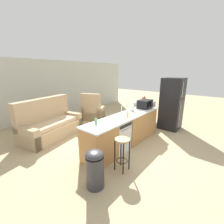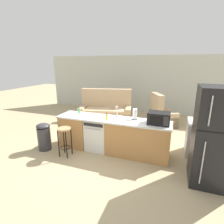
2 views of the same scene
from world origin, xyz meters
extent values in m
plane|color=tan|center=(0.00, 0.00, 0.00)|extent=(24.00, 24.00, 0.00)
cube|color=beige|center=(0.30, 4.20, 1.30)|extent=(10.00, 0.06, 2.60)
cube|color=#B77F47|center=(-0.93, 0.00, 0.43)|extent=(0.75, 0.62, 0.86)
cube|color=#B77F47|center=(0.83, 0.00, 0.43)|extent=(1.55, 0.62, 0.86)
cube|color=silver|center=(0.15, 0.00, 0.88)|extent=(2.94, 0.66, 0.04)
cube|color=#49331C|center=(0.15, 0.00, 0.04)|extent=(2.86, 0.56, 0.08)
cube|color=white|center=(-0.25, 0.00, 0.42)|extent=(0.58, 0.58, 0.84)
cube|color=black|center=(-0.25, -0.30, 0.78)|extent=(0.52, 0.01, 0.08)
cylinder|color=#B2B2B7|center=(-0.25, -0.31, 0.68)|extent=(0.44, 0.02, 0.02)
cube|color=#A8AAB2|center=(2.35, 0.55, 0.42)|extent=(0.76, 0.64, 0.85)
cube|color=black|center=(2.35, 0.22, 0.47)|extent=(0.53, 0.01, 0.43)
cylinder|color=silver|center=(2.35, 0.20, 0.70)|extent=(0.61, 0.03, 0.03)
cube|color=white|center=(2.35, 0.55, 0.88)|extent=(0.76, 0.64, 0.05)
torus|color=black|center=(2.18, 0.42, 0.89)|extent=(0.16, 0.16, 0.01)
torus|color=black|center=(2.52, 0.42, 0.89)|extent=(0.16, 0.16, 0.01)
torus|color=black|center=(2.18, 0.68, 0.89)|extent=(0.16, 0.16, 0.01)
torus|color=black|center=(2.52, 0.68, 0.89)|extent=(0.16, 0.16, 0.01)
cube|color=black|center=(2.35, -0.55, 0.94)|extent=(0.72, 0.70, 1.89)
cylinder|color=#B2B2B7|center=(2.15, -0.92, 1.53)|extent=(0.02, 0.02, 0.50)
cylinder|color=#B2B2B7|center=(2.15, -0.92, 0.58)|extent=(0.02, 0.02, 0.82)
cube|color=black|center=(2.35, -0.90, 1.17)|extent=(0.68, 0.01, 0.01)
cube|color=black|center=(1.30, 0.00, 1.04)|extent=(0.50, 0.36, 0.28)
cube|color=black|center=(1.25, -0.18, 1.04)|extent=(0.27, 0.01, 0.18)
cube|color=#2D2D33|center=(1.47, -0.18, 1.04)|extent=(0.11, 0.01, 0.21)
cylinder|color=silver|center=(0.22, 0.19, 0.92)|extent=(0.07, 0.07, 0.03)
cylinder|color=silver|center=(0.22, 0.19, 1.06)|extent=(0.02, 0.02, 0.26)
cylinder|color=silver|center=(0.22, 0.12, 1.19)|extent=(0.02, 0.14, 0.02)
cylinder|color=#4C4C51|center=(0.70, 0.13, 0.91)|extent=(0.14, 0.14, 0.01)
cylinder|color=white|center=(0.70, 0.13, 1.05)|extent=(0.11, 0.11, 0.27)
cylinder|color=yellow|center=(0.05, -0.14, 0.97)|extent=(0.06, 0.06, 0.14)
cylinder|color=black|center=(0.05, -0.14, 1.06)|extent=(0.02, 0.02, 0.04)
cylinder|color=#4CB266|center=(-0.88, 0.14, 0.97)|extent=(0.06, 0.06, 0.14)
cylinder|color=black|center=(-0.88, 0.14, 1.06)|extent=(0.02, 0.02, 0.04)
sphere|color=red|center=(2.52, 0.68, 0.99)|extent=(0.17, 0.17, 0.17)
sphere|color=black|center=(2.52, 0.68, 1.08)|extent=(0.03, 0.03, 0.03)
cone|color=red|center=(2.60, 0.68, 1.00)|extent=(0.08, 0.04, 0.06)
cylinder|color=tan|center=(-0.87, -0.63, 0.72)|extent=(0.32, 0.32, 0.04)
cylinder|color=black|center=(-0.98, -0.74, 0.35)|extent=(0.03, 0.03, 0.70)
cylinder|color=black|center=(-0.76, -0.74, 0.35)|extent=(0.03, 0.03, 0.70)
cylinder|color=black|center=(-0.98, -0.52, 0.35)|extent=(0.03, 0.03, 0.70)
cylinder|color=black|center=(-0.76, -0.52, 0.35)|extent=(0.03, 0.03, 0.70)
torus|color=black|center=(-0.87, -0.63, 0.22)|extent=(0.25, 0.25, 0.02)
cylinder|color=#333338|center=(-1.60, -0.54, 0.31)|extent=(0.34, 0.34, 0.62)
ellipsoid|color=#333338|center=(-1.60, -0.54, 0.67)|extent=(0.35, 0.35, 0.14)
cube|color=tan|center=(-0.91, 2.17, 0.21)|extent=(2.15, 1.34, 0.42)
cube|color=tan|center=(-0.99, 2.49, 0.64)|extent=(2.00, 0.69, 1.27)
cube|color=tan|center=(-1.79, 1.96, 0.31)|extent=(0.40, 0.92, 0.62)
cube|color=tan|center=(-0.03, 2.38, 0.31)|extent=(0.40, 0.92, 0.62)
cube|color=beige|center=(-1.43, 1.99, 0.48)|extent=(0.69, 0.74, 0.12)
cube|color=beige|center=(-0.90, 2.12, 0.48)|extent=(0.69, 0.74, 0.12)
cube|color=beige|center=(-0.36, 2.25, 0.48)|extent=(0.69, 0.74, 0.12)
cube|color=tan|center=(1.29, 2.53, 0.20)|extent=(1.09, 1.11, 0.40)
cube|color=tan|center=(1.02, 2.40, 0.60)|extent=(0.55, 0.85, 1.20)
cube|color=tan|center=(1.44, 2.22, 0.28)|extent=(0.79, 0.49, 0.55)
cube|color=tan|center=(1.14, 2.84, 0.28)|extent=(0.79, 0.49, 0.55)
camera|label=1|loc=(-3.23, -2.29, 2.11)|focal=24.00mm
camera|label=2|loc=(1.58, -3.98, 2.27)|focal=28.00mm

